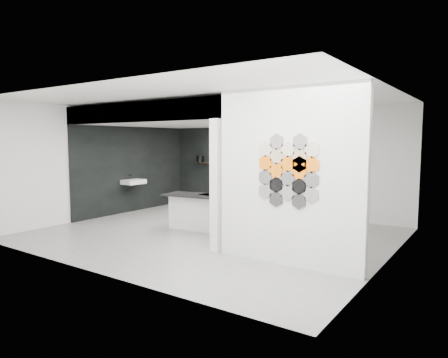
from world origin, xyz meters
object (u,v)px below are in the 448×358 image
partition_panel (289,177)px  kitchen_island (199,211)px  stockpot (200,159)px  glass_vase (280,162)px  utensil_cup (214,161)px  bottle_dark (236,161)px  kettle (274,162)px  glass_bowl (280,163)px  wall_basin (134,182)px

partition_panel → kitchen_island: 3.11m
stockpot → glass_vase: stockpot is taller
utensil_cup → bottle_dark: bearing=0.0°
utensil_cup → kettle: bearing=0.0°
glass_vase → bottle_dark: glass_vase is taller
bottle_dark → utensil_cup: size_ratio=1.31×
glass_bowl → utensil_cup: size_ratio=1.11×
bottle_dark → glass_bowl: bearing=0.0°
glass_vase → glass_bowl: bearing=0.0°
kettle → bottle_dark: bearing=178.7°
glass_vase → utensil_cup: size_ratio=1.37×
wall_basin → stockpot: stockpot is taller
glass_bowl → glass_vase: glass_vase is taller
kitchen_island → kettle: (0.43, 2.69, 0.98)m
partition_panel → kettle: partition_panel is taller
utensil_cup → glass_bowl: bearing=0.0°
glass_vase → utensil_cup: bearing=180.0°
utensil_cup → glass_vase: bearing=0.0°
kitchen_island → glass_vase: glass_vase is taller
wall_basin → stockpot: size_ratio=2.54×
kitchen_island → glass_vase: (0.63, 2.69, 0.99)m
glass_vase → utensil_cup: 2.19m
partition_panel → bottle_dark: partition_panel is taller
glass_vase → bottle_dark: 1.40m
partition_panel → glass_vase: (-2.08, 3.87, -0.01)m
stockpot → glass_bowl: (2.70, 0.00, -0.05)m
kitchen_island → utensil_cup: 3.25m
kettle → glass_vase: (0.20, 0.00, 0.01)m
kettle → glass_bowl: 0.20m
partition_panel → bottle_dark: bearing=131.9°
wall_basin → partition_panel: bearing=-18.2°
kitchen_island → utensil_cup: utensil_cup is taller
wall_basin → kitchen_island: bearing=-12.7°
wall_basin → utensil_cup: utensil_cup is taller
wall_basin → glass_vase: bearing=31.3°
kitchen_island → stockpot: stockpot is taller
glass_bowl → glass_vase: size_ratio=0.81×
bottle_dark → kettle: bearing=0.0°
wall_basin → utensil_cup: size_ratio=5.58×
glass_bowl → kettle: bearing=180.0°
kitchen_island → glass_bowl: glass_bowl is taller
kettle → glass_bowl: kettle is taller
kettle → glass_vase: glass_vase is taller
partition_panel → bottle_dark: 5.20m
partition_panel → kettle: 4.49m
stockpot → bottle_dark: bearing=0.0°
partition_panel → kitchen_island: size_ratio=1.80×
partition_panel → bottle_dark: size_ratio=19.87×
stockpot → glass_bowl: stockpot is taller
partition_panel → utensil_cup: (-4.26, 3.87, -0.03)m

